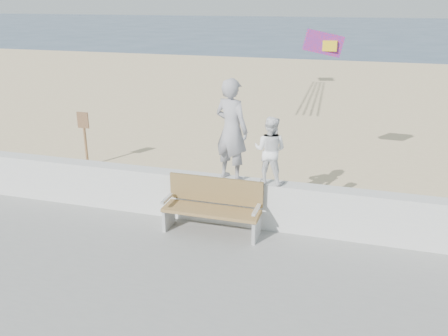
{
  "coord_description": "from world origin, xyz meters",
  "views": [
    {
      "loc": [
        2.53,
        -6.03,
        4.3
      ],
      "look_at": [
        0.2,
        1.8,
        1.35
      ],
      "focal_mm": 38.0,
      "sensor_mm": 36.0,
      "label": 1
    }
  ],
  "objects": [
    {
      "name": "seawall",
      "position": [
        0.0,
        2.0,
        0.63
      ],
      "size": [
        30.0,
        0.35,
        0.9
      ],
      "primitive_type": "cube",
      "color": "silver",
      "rests_on": "boardwalk"
    },
    {
      "name": "child",
      "position": [
        1.01,
        2.0,
        1.7
      ],
      "size": [
        0.66,
        0.54,
        1.25
      ],
      "primitive_type": "imported",
      "rotation": [
        0.0,
        0.0,
        3.02
      ],
      "color": "white",
      "rests_on": "seawall"
    },
    {
      "name": "adult",
      "position": [
        0.28,
        2.0,
        2.03
      ],
      "size": [
        0.81,
        0.68,
        1.89
      ],
      "primitive_type": "imported",
      "rotation": [
        0.0,
        0.0,
        2.75
      ],
      "color": "#949399",
      "rests_on": "seawall"
    },
    {
      "name": "parafoil_kite",
      "position": [
        1.56,
        5.2,
        3.31
      ],
      "size": [
        0.95,
        0.45,
        0.63
      ],
      "color": "red",
      "rests_on": "ground"
    },
    {
      "name": "sign",
      "position": [
        -4.33,
        4.3,
        0.94
      ],
      "size": [
        0.32,
        0.07,
        1.46
      ],
      "color": "olive",
      "rests_on": "sand"
    },
    {
      "name": "ground",
      "position": [
        0.0,
        0.0,
        0.0
      ],
      "size": [
        220.0,
        220.0,
        0.0
      ],
      "primitive_type": "plane",
      "color": "#2F445E",
      "rests_on": "ground"
    },
    {
      "name": "bench",
      "position": [
        0.06,
        1.55,
        0.69
      ],
      "size": [
        1.8,
        0.57,
        1.0
      ],
      "color": "olive",
      "rests_on": "boardwalk"
    },
    {
      "name": "sand",
      "position": [
        0.0,
        9.0,
        0.04
      ],
      "size": [
        90.0,
        40.0,
        0.08
      ],
      "primitive_type": "cube",
      "color": "beige",
      "rests_on": "ground"
    }
  ]
}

